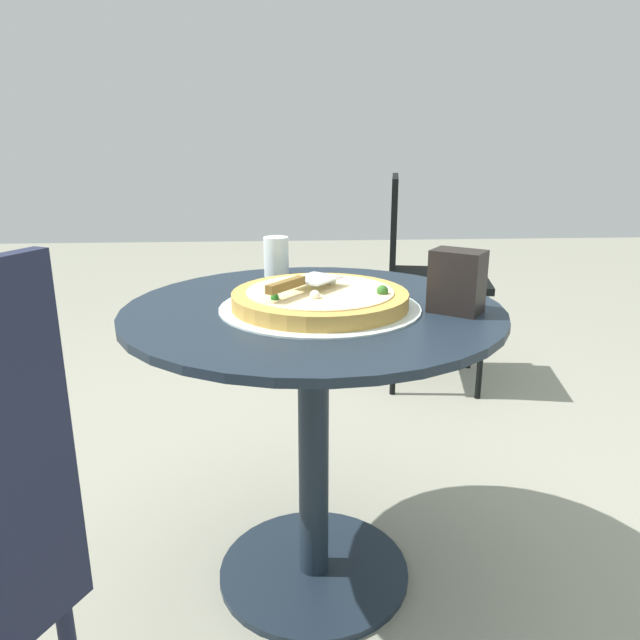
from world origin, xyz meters
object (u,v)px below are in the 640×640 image
patio_chair_near (420,264)px  napkin_dispenser (457,282)px  patio_table (313,392)px  pizza_on_tray (320,300)px  pizza_server (300,282)px  drinking_cup (276,257)px

patio_chair_near → napkin_dispenser: bearing=80.4°
patio_table → pizza_on_tray: bearing=131.4°
pizza_server → patio_table: bearing=-128.9°
patio_table → napkin_dispenser: (-0.29, 0.06, 0.27)m
patio_table → pizza_server: size_ratio=4.18×
patio_table → pizza_on_tray: size_ratio=1.91×
patio_chair_near → drinking_cup: bearing=57.4°
drinking_cup → napkin_dispenser: napkin_dispenser is taller
drinking_cup → napkin_dispenser: (-0.38, 0.37, 0.01)m
patio_table → drinking_cup: drinking_cup is taller
drinking_cup → patio_table: bearing=105.0°
pizza_server → napkin_dispenser: (-0.32, 0.03, 0.00)m
pizza_server → napkin_dispenser: size_ratio=1.50×
pizza_on_tray → napkin_dispenser: napkin_dispenser is taller
pizza_server → drinking_cup: (0.05, -0.34, -0.01)m
pizza_on_tray → patio_chair_near: bearing=-111.8°
napkin_dispenser → patio_table: bearing=-157.0°
napkin_dispenser → patio_chair_near: (-0.22, -1.29, -0.23)m
pizza_on_tray → drinking_cup: bearing=-73.3°
pizza_on_tray → napkin_dispenser: 0.29m
pizza_on_tray → drinking_cup: 0.33m
drinking_cup → patio_chair_near: size_ratio=0.12×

